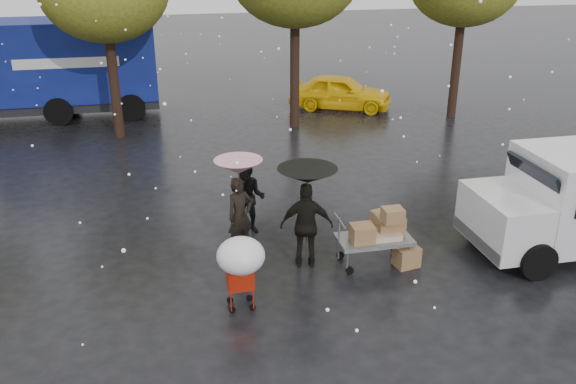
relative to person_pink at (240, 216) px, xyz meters
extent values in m
plane|color=black|center=(0.69, -1.15, -0.83)|extent=(90.00, 90.00, 0.00)
imported|color=black|center=(0.00, 0.00, 0.00)|extent=(0.72, 0.63, 1.66)
imported|color=black|center=(0.30, 0.90, 0.00)|extent=(0.99, 0.88, 1.67)
imported|color=black|center=(1.21, -0.86, 0.06)|extent=(1.12, 0.65, 1.79)
cylinder|color=#4C4C4C|center=(0.00, 0.00, 0.13)|extent=(0.02, 0.02, 1.92)
cone|color=#C04F65|center=(0.00, 0.00, 1.09)|extent=(0.99, 0.99, 0.30)
sphere|color=#4C4C4C|center=(0.00, 0.00, 1.12)|extent=(0.06, 0.06, 0.06)
cylinder|color=#4C4C4C|center=(1.21, -0.86, 0.15)|extent=(0.02, 0.02, 1.96)
cone|color=black|center=(1.21, -0.86, 1.13)|extent=(1.18, 1.18, 0.30)
sphere|color=#4C4C4C|center=(1.21, -0.86, 1.16)|extent=(0.06, 0.06, 0.06)
cube|color=slate|center=(2.57, -1.09, -0.28)|extent=(1.50, 0.80, 0.08)
cylinder|color=slate|center=(1.82, -1.09, -0.03)|extent=(0.04, 0.04, 0.60)
cube|color=brown|center=(2.92, -0.99, -0.04)|extent=(0.55, 0.45, 0.40)
cube|color=brown|center=(2.27, -1.19, -0.07)|extent=(0.45, 0.40, 0.35)
cube|color=brown|center=(2.87, -1.24, 0.30)|extent=(0.40, 0.35, 0.28)
cube|color=tan|center=(2.62, -1.09, -0.18)|extent=(0.90, 0.55, 0.12)
cylinder|color=black|center=(1.97, -1.41, -0.75)|extent=(0.16, 0.05, 0.16)
cylinder|color=black|center=(1.97, -0.77, -0.75)|extent=(0.16, 0.05, 0.16)
cylinder|color=black|center=(3.17, -1.41, -0.75)|extent=(0.16, 0.05, 0.16)
cylinder|color=black|center=(3.17, -0.77, -0.75)|extent=(0.16, 0.05, 0.16)
cube|color=#AF1C0A|center=(-0.30, -2.09, -0.18)|extent=(0.47, 0.41, 0.45)
cylinder|color=#AF1C0A|center=(-0.30, -2.28, 0.19)|extent=(0.42, 0.02, 0.02)
cylinder|color=#4C4C4C|center=(-0.30, -2.28, 0.12)|extent=(0.02, 0.02, 0.60)
ellipsoid|color=white|center=(-0.30, -2.28, 0.32)|extent=(0.84, 0.84, 0.63)
cylinder|color=black|center=(-0.48, -2.25, -0.77)|extent=(0.12, 0.04, 0.12)
cylinder|color=black|center=(-0.48, -1.93, -0.77)|extent=(0.12, 0.04, 0.12)
cylinder|color=black|center=(-0.12, -2.25, -0.77)|extent=(0.12, 0.04, 0.12)
cylinder|color=black|center=(-0.12, -1.93, -0.77)|extent=(0.12, 0.04, 0.12)
cube|color=white|center=(5.28, -1.36, 0.02)|extent=(1.20, 1.95, 1.10)
cube|color=black|center=(5.83, -1.36, 0.87)|extent=(0.37, 1.70, 0.67)
cube|color=slate|center=(4.73, -1.36, -0.38)|extent=(0.12, 1.90, 0.25)
cylinder|color=black|center=(5.48, -2.31, -0.45)|extent=(0.76, 0.28, 0.76)
cylinder|color=black|center=(5.48, -0.41, -0.45)|extent=(0.76, 0.28, 0.76)
cube|color=navy|center=(-4.44, 11.90, 1.27)|extent=(6.00, 2.50, 2.80)
cube|color=black|center=(-5.44, 11.90, -0.28)|extent=(8.00, 2.30, 0.35)
cube|color=white|center=(-4.44, 10.64, 1.37)|extent=(3.50, 0.03, 0.35)
cylinder|color=black|center=(-2.44, 10.75, -0.33)|extent=(1.00, 0.30, 1.00)
cylinder|color=black|center=(-2.44, 13.05, -0.33)|extent=(1.00, 0.30, 1.00)
cube|color=brown|center=(3.20, -1.33, -0.62)|extent=(0.53, 0.46, 0.42)
cube|color=brown|center=(3.37, 0.66, -0.67)|extent=(0.47, 0.41, 0.31)
imported|color=yellow|center=(5.44, 10.75, -0.17)|extent=(4.20, 3.05, 1.33)
cylinder|color=black|center=(-2.81, 8.85, 1.41)|extent=(0.32, 0.32, 4.48)
cylinder|color=black|center=(3.19, 8.85, 1.62)|extent=(0.32, 0.32, 4.90)
cylinder|color=black|center=(9.19, 8.85, 1.48)|extent=(0.32, 0.32, 4.62)
camera|label=1|loc=(-1.47, -11.44, 5.36)|focal=38.00mm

